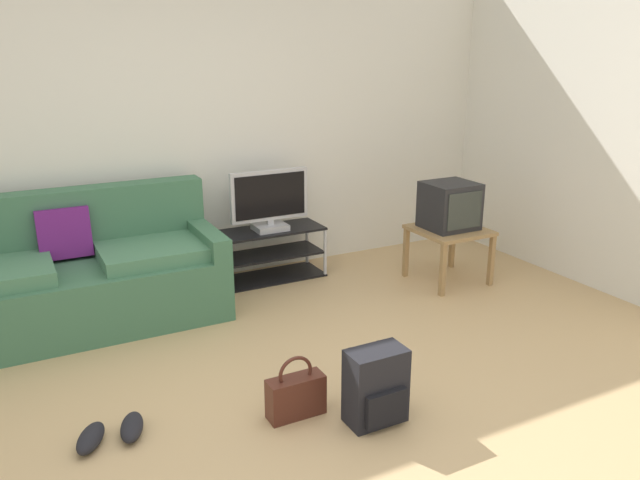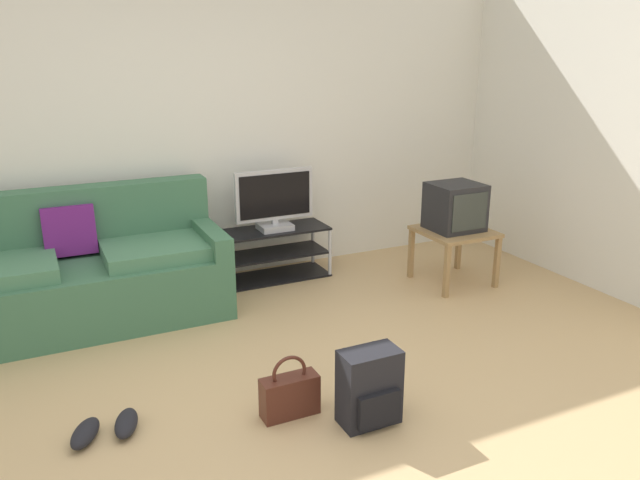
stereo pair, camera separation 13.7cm
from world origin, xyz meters
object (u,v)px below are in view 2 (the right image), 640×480
object	(u,v)px
side_table	(454,237)
sneakers_pair	(106,428)
flat_tv	(274,201)
crt_tv	(455,207)
backpack	(369,388)
handbag	(290,394)
couch	(81,275)
tv_stand	(275,253)

from	to	relation	value
side_table	sneakers_pair	bearing A→B (deg)	-161.09
flat_tv	crt_tv	xyz separation A→B (m)	(1.32, -0.72, -0.03)
flat_tv	backpack	distance (m)	2.30
flat_tv	handbag	distance (m)	2.18
couch	crt_tv	distance (m)	2.97
side_table	handbag	bearing A→B (deg)	-148.39
flat_tv	sneakers_pair	size ratio (longest dim) A/B	1.68
handbag	flat_tv	bearing A→B (deg)	70.40
flat_tv	side_table	distance (m)	1.54
crt_tv	sneakers_pair	world-z (taller)	crt_tv
flat_tv	side_table	bearing A→B (deg)	-29.03
flat_tv	backpack	xyz separation A→B (m)	(-0.35, -2.22, -0.49)
tv_stand	side_table	world-z (taller)	side_table
couch	flat_tv	xyz separation A→B (m)	(1.58, 0.18, 0.35)
handbag	sneakers_pair	bearing A→B (deg)	166.08
couch	side_table	size ratio (longest dim) A/B	3.55
flat_tv	side_table	size ratio (longest dim) A/B	1.20
side_table	backpack	distance (m)	2.25
crt_tv	side_table	bearing A→B (deg)	-90.00
flat_tv	crt_tv	bearing A→B (deg)	-28.49
side_table	sneakers_pair	size ratio (longest dim) A/B	1.40
couch	flat_tv	size ratio (longest dim) A/B	2.95
flat_tv	crt_tv	size ratio (longest dim) A/B	1.67
crt_tv	backpack	size ratio (longest dim) A/B	0.98
tv_stand	crt_tv	xyz separation A→B (m)	(1.32, -0.74, 0.44)
tv_stand	backpack	size ratio (longest dim) A/B	2.20
side_table	sneakers_pair	xyz separation A→B (m)	(-2.96, -1.01, -0.35)
side_table	backpack	bearing A→B (deg)	-138.29
side_table	handbag	world-z (taller)	side_table
flat_tv	backpack	bearing A→B (deg)	-98.98
side_table	sneakers_pair	distance (m)	3.15
tv_stand	side_table	bearing A→B (deg)	-29.77
couch	sneakers_pair	size ratio (longest dim) A/B	4.96
tv_stand	backpack	world-z (taller)	tv_stand
couch	handbag	bearing A→B (deg)	-64.02
handbag	sneakers_pair	xyz separation A→B (m)	(-0.94, 0.23, -0.08)
side_table	crt_tv	world-z (taller)	crt_tv
crt_tv	sneakers_pair	xyz separation A→B (m)	(-2.96, -1.03, -0.61)
sneakers_pair	side_table	bearing A→B (deg)	18.91
sneakers_pair	couch	bearing A→B (deg)	87.76
flat_tv	sneakers_pair	world-z (taller)	flat_tv
backpack	handbag	size ratio (longest dim) A/B	1.17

